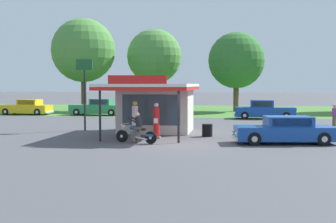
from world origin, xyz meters
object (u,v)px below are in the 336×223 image
at_px(bystander_chatting_near_pumps, 150,114).
at_px(parked_car_back_row_far_left, 98,108).
at_px(gas_pump_nearside, 135,121).
at_px(motorcycle_with_rider, 137,130).
at_px(gas_pump_offside, 156,122).
at_px(spare_tire_stack, 207,130).
at_px(parked_car_second_row_spare, 264,110).
at_px(parked_car_back_row_centre_left, 166,108).
at_px(roadside_pole_sign, 85,82).
at_px(bystander_leaning_by_kiosk, 334,115).
at_px(featured_classic_sedan, 285,131).
at_px(parked_car_back_row_far_right, 26,108).

bearing_deg(bystander_chatting_near_pumps, parked_car_back_row_far_left, 126.10).
bearing_deg(gas_pump_nearside, motorcycle_with_rider, -75.11).
relative_size(gas_pump_offside, parked_car_back_row_far_left, 0.37).
xyz_separation_m(gas_pump_offside, parked_car_back_row_far_left, (-9.00, 18.01, -0.19)).
height_order(gas_pump_nearside, spare_tire_stack, gas_pump_nearside).
distance_m(motorcycle_with_rider, parked_car_second_row_spare, 19.29).
bearing_deg(parked_car_back_row_centre_left, gas_pump_nearside, -86.36).
xyz_separation_m(parked_car_second_row_spare, parked_car_back_row_centre_left, (-9.29, 3.69, -0.06)).
bearing_deg(parked_car_back_row_far_left, parked_car_second_row_spare, -8.67).
bearing_deg(roadside_pole_sign, bystander_leaning_by_kiosk, 17.87).
bearing_deg(parked_car_back_row_centre_left, bystander_chatting_near_pumps, -87.26).
distance_m(parked_car_back_row_far_left, bystander_chatting_near_pumps, 12.03).
height_order(motorcycle_with_rider, featured_classic_sedan, motorcycle_with_rider).
height_order(gas_pump_nearside, roadside_pole_sign, roadside_pole_sign).
height_order(gas_pump_nearside, bystander_chatting_near_pumps, gas_pump_nearside).
height_order(parked_car_back_row_far_left, spare_tire_stack, parked_car_back_row_far_left).
relative_size(parked_car_back_row_far_left, parked_car_back_row_far_right, 1.04).
height_order(parked_car_back_row_far_left, bystander_leaning_by_kiosk, parked_car_back_row_far_left).
distance_m(gas_pump_nearside, bystander_chatting_near_pumps, 8.32).
height_order(gas_pump_offside, bystander_leaning_by_kiosk, gas_pump_offside).
relative_size(parked_car_back_row_far_right, bystander_leaning_by_kiosk, 3.45).
distance_m(parked_car_back_row_centre_left, spare_tire_stack, 18.73).
xyz_separation_m(parked_car_back_row_far_left, parked_car_back_row_far_right, (-7.24, -0.30, -0.03)).
bearing_deg(featured_classic_sedan, parked_car_back_row_far_left, 129.54).
relative_size(parked_car_second_row_spare, parked_car_back_row_centre_left, 1.02).
distance_m(featured_classic_sedan, parked_car_back_row_centre_left, 22.54).
bearing_deg(parked_car_back_row_far_left, gas_pump_nearside, -66.61).
xyz_separation_m(parked_car_back_row_far_right, bystander_leaning_by_kiosk, (27.60, -8.67, 0.11)).
bearing_deg(motorcycle_with_rider, gas_pump_offside, 74.04).
relative_size(gas_pump_offside, spare_tire_stack, 2.76).
xyz_separation_m(featured_classic_sedan, spare_tire_stack, (-4.13, 2.53, -0.29)).
bearing_deg(roadside_pole_sign, parked_car_back_row_far_right, 127.65).
relative_size(gas_pump_offside, parked_car_back_row_far_right, 0.38).
relative_size(gas_pump_offside, bystander_leaning_by_kiosk, 1.31).
bearing_deg(parked_car_back_row_far_right, gas_pump_nearside, -49.67).
height_order(parked_car_back_row_far_left, roadside_pole_sign, roadside_pole_sign).
height_order(featured_classic_sedan, bystander_leaning_by_kiosk, bystander_leaning_by_kiosk).
height_order(bystander_leaning_by_kiosk, roadside_pole_sign, roadside_pole_sign).
xyz_separation_m(parked_car_back_row_far_right, bystander_chatting_near_pumps, (14.33, -9.42, 0.08)).
xyz_separation_m(gas_pump_nearside, bystander_chatting_near_pumps, (-0.70, 8.29, -0.18)).
distance_m(parked_car_back_row_far_left, spare_tire_stack, 20.45).
bearing_deg(motorcycle_with_rider, spare_tire_stack, 45.77).
distance_m(parked_car_second_row_spare, roadside_pole_sign, 17.28).
distance_m(parked_car_back_row_centre_left, bystander_leaning_by_kiosk, 17.19).
distance_m(parked_car_back_row_far_right, roadside_pole_sign, 17.95).
distance_m(parked_car_second_row_spare, spare_tire_stack, 14.89).
distance_m(gas_pump_nearside, roadside_pole_sign, 5.96).
xyz_separation_m(parked_car_back_row_centre_left, roadside_pole_sign, (-2.95, -15.64, 2.50)).
relative_size(motorcycle_with_rider, bystander_leaning_by_kiosk, 1.48).
xyz_separation_m(gas_pump_offside, bystander_leaning_by_kiosk, (11.36, 9.03, -0.11)).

